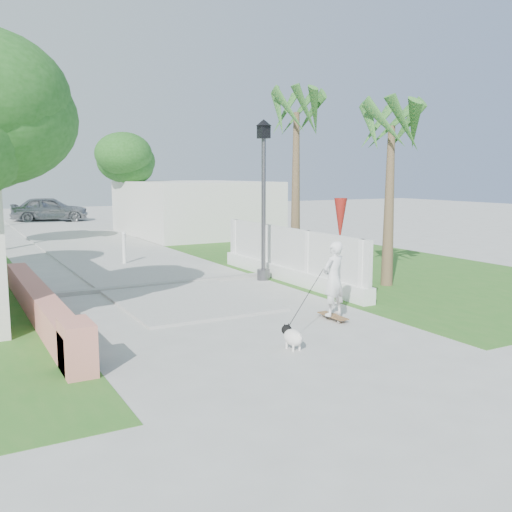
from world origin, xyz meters
TOP-DOWN VIEW (x-y plane):
  - ground at (0.00, 0.00)m, footprint 90.00×90.00m
  - path_strip at (0.00, 20.00)m, footprint 3.20×36.00m
  - curb at (0.00, 6.00)m, footprint 6.50×0.25m
  - grass_right at (7.00, 8.00)m, footprint 8.00×20.00m
  - pink_wall at (-3.30, 3.55)m, footprint 0.45×8.20m
  - lattice_fence at (3.40, 5.00)m, footprint 0.35×7.00m
  - building_right at (6.00, 18.00)m, footprint 6.00×8.00m
  - street_lamp at (2.90, 5.50)m, footprint 0.44×0.44m
  - bollard at (0.20, 10.00)m, footprint 0.14×0.14m
  - patio_umbrella at (4.80, 4.50)m, footprint 0.36×0.36m
  - tree_path_right at (3.22, 19.98)m, footprint 3.00×3.00m
  - palm_far at (4.60, 6.50)m, footprint 1.80×1.80m
  - palm_near at (5.40, 3.20)m, footprint 1.80×1.80m
  - skateboarder at (1.13, 0.50)m, footprint 2.10×1.49m
  - dog at (0.16, -0.33)m, footprint 0.27×0.60m
  - parked_car at (0.99, 29.48)m, footprint 4.89×2.77m

SIDE VIEW (x-z plane):
  - ground at x=0.00m, z-range 0.00..0.00m
  - grass_right at x=7.00m, z-range 0.00..0.01m
  - path_strip at x=0.00m, z-range 0.00..0.06m
  - curb at x=0.00m, z-range 0.00..0.10m
  - dog at x=0.16m, z-range 0.02..0.43m
  - pink_wall at x=-3.30m, z-range -0.09..0.71m
  - lattice_fence at x=3.40m, z-range -0.21..1.29m
  - bollard at x=0.20m, z-range 0.04..1.13m
  - skateboarder at x=1.13m, z-range -0.10..1.53m
  - parked_car at x=0.99m, z-range 0.00..1.57m
  - building_right at x=6.00m, z-range 0.00..2.60m
  - patio_umbrella at x=4.80m, z-range 0.54..2.84m
  - street_lamp at x=2.90m, z-range 0.21..4.65m
  - tree_path_right at x=3.22m, z-range 1.10..5.89m
  - palm_near at x=5.40m, z-range 1.60..6.30m
  - palm_far at x=4.60m, z-range 1.83..7.13m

